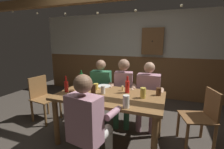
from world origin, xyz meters
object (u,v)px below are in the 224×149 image
at_px(person_3, 89,121).
at_px(pint_glass_4, 96,87).
at_px(pint_glass_3, 103,90).
at_px(pint_glass_5, 72,94).
at_px(wall_dart_cabinet, 153,41).
at_px(person_1, 123,89).
at_px(bottle_2, 81,78).
at_px(bottle_0, 66,86).
at_px(pint_glass_6, 159,92).
at_px(chair_empty_near_left, 202,116).
at_px(person_2, 148,92).
at_px(pint_glass_7, 83,84).
at_px(bottle_1, 127,86).
at_px(dining_table, 109,102).
at_px(person_0, 100,87).
at_px(chair_empty_near_right, 43,97).
at_px(pint_glass_1, 143,93).
at_px(pint_glass_2, 93,90).
at_px(pint_glass_0, 126,102).
at_px(table_candle, 123,88).
at_px(plate_0, 104,86).

height_order(person_3, pint_glass_4, person_3).
bearing_deg(pint_glass_3, pint_glass_4, 140.81).
bearing_deg(pint_glass_5, wall_dart_cabinet, 72.23).
relative_size(person_1, bottle_2, 4.68).
bearing_deg(bottle_0, pint_glass_6, 13.93).
bearing_deg(chair_empty_near_left, person_2, 54.39).
bearing_deg(person_1, pint_glass_7, 26.50).
bearing_deg(bottle_1, dining_table, -141.66).
bearing_deg(person_0, pint_glass_5, 81.66).
height_order(dining_table, bottle_2, bottle_2).
bearing_deg(pint_glass_4, chair_empty_near_right, 178.08).
bearing_deg(pint_glass_5, person_2, 46.02).
bearing_deg(bottle_1, chair_empty_near_left, 10.56).
height_order(person_2, pint_glass_4, person_2).
bearing_deg(pint_glass_1, dining_table, -176.56).
xyz_separation_m(bottle_1, pint_glass_5, (-0.70, -0.48, -0.05)).
bearing_deg(pint_glass_4, person_0, 107.80).
bearing_deg(pint_glass_5, bottle_2, 110.14).
bearing_deg(pint_glass_1, person_2, 91.38).
distance_m(bottle_0, pint_glass_2, 0.47).
distance_m(person_3, pint_glass_7, 1.09).
relative_size(person_1, pint_glass_0, 7.79).
height_order(person_3, pint_glass_7, person_3).
bearing_deg(table_candle, person_1, 105.35).
relative_size(person_2, bottle_1, 4.48).
bearing_deg(bottle_2, person_3, -55.52).
bearing_deg(pint_glass_1, bottle_0, -172.99).
relative_size(person_2, bottle_2, 4.54).
relative_size(pint_glass_7, wall_dart_cabinet, 0.15).
distance_m(person_1, pint_glass_2, 0.81).
height_order(table_candle, pint_glass_3, pint_glass_3).
relative_size(chair_empty_near_right, plate_0, 3.52).
bearing_deg(person_2, chair_empty_near_left, 158.41).
bearing_deg(person_0, pint_glass_2, 99.08).
height_order(chair_empty_near_right, pint_glass_6, pint_glass_6).
xyz_separation_m(pint_glass_0, wall_dart_cabinet, (-0.02, 2.63, 0.71)).
xyz_separation_m(bottle_0, pint_glass_6, (1.40, 0.35, -0.04)).
bearing_deg(pint_glass_6, chair_empty_near_left, 13.99).
relative_size(chair_empty_near_right, pint_glass_7, 8.24).
bearing_deg(pint_glass_6, plate_0, 171.71).
distance_m(table_candle, pint_glass_6, 0.57).
distance_m(person_0, bottle_1, 0.89).
height_order(dining_table, pint_glass_7, pint_glass_7).
bearing_deg(bottle_2, pint_glass_2, -43.60).
height_order(person_1, pint_glass_3, person_1).
height_order(chair_empty_near_right, table_candle, chair_empty_near_right).
bearing_deg(pint_glass_5, person_3, -38.65).
height_order(bottle_0, pint_glass_2, bottle_0).
height_order(person_1, person_3, same).
distance_m(person_2, chair_empty_near_left, 0.93).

